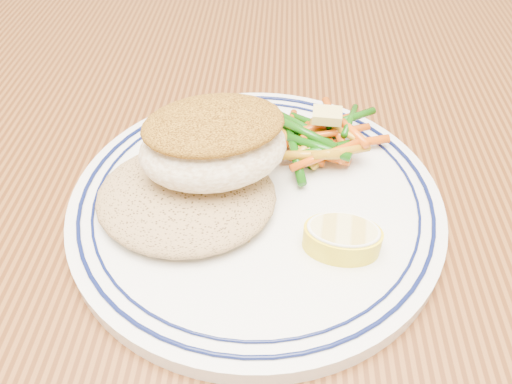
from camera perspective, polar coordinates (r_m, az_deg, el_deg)
The scene contains 7 objects.
dining_table at distance 0.47m, azimuth -1.48°, elevation -11.13°, with size 1.50×0.90×0.75m.
plate at distance 0.39m, azimuth 0.00°, elevation -1.10°, with size 0.29×0.29×0.02m.
rice_pilaf at distance 0.37m, azimuth -7.99°, elevation -0.10°, with size 0.14×0.12×0.03m, color #94744A.
fish_fillet at distance 0.36m, azimuth -4.88°, elevation 5.63°, with size 0.13×0.10×0.05m.
vegetable_pile at distance 0.42m, azimuth 6.93°, elevation 6.06°, with size 0.11×0.10×0.03m.
butter_pat at distance 0.42m, azimuth 8.14°, elevation 8.67°, with size 0.02×0.02×0.01m, color #D8C76A.
lemon_wedge at distance 0.35m, azimuth 9.83°, elevation -5.13°, with size 0.06×0.06×0.02m.
Camera 1 is at (0.03, -0.26, 1.04)m, focal length 35.00 mm.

